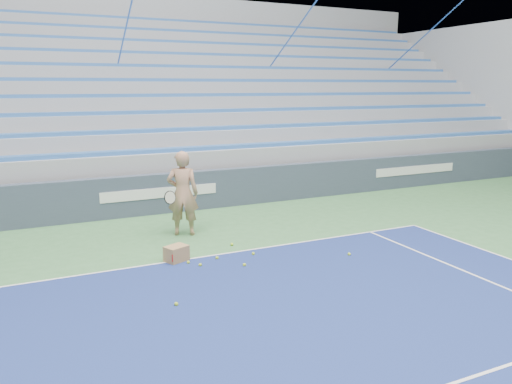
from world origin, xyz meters
The scene contains 12 objects.
sponsor_barrier centered at (0.00, 15.88, 0.55)m, with size 30.00×0.32×1.10m.
bleachers centered at (0.00, 21.60, 2.36)m, with size 31.00×9.15×7.30m.
tennis_player centered at (0.00, 13.61, 1.00)m, with size 1.03×0.98×2.00m.
ball_box centered at (-0.67, 11.89, 0.16)m, with size 0.52×0.48×0.32m.
tennis_ball_0 centered at (0.44, 11.04, 0.03)m, with size 0.07×0.07×0.07m, color #B0D02A.
tennis_ball_1 centered at (-0.51, 11.64, 0.03)m, with size 0.07×0.07×0.07m, color #B0D02A.
tennis_ball_2 centered at (-1.27, 9.86, 0.03)m, with size 0.07×0.07×0.07m, color #B0D02A.
tennis_ball_3 centered at (0.88, 11.57, 0.03)m, with size 0.07×0.07×0.07m, color #B0D02A.
tennis_ball_4 centered at (-0.34, 11.41, 0.03)m, with size 0.07×0.07×0.07m, color #B0D02A.
tennis_ball_5 centered at (0.10, 11.65, 0.03)m, with size 0.07×0.07×0.07m, color #B0D02A.
tennis_ball_6 centered at (0.71, 12.34, 0.03)m, with size 0.07×0.07×0.07m, color #B0D02A.
tennis_ball_7 centered at (2.66, 10.70, 0.03)m, with size 0.07×0.07×0.07m, color #B0D02A.
Camera 1 is at (-3.24, 2.60, 3.44)m, focal length 35.00 mm.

